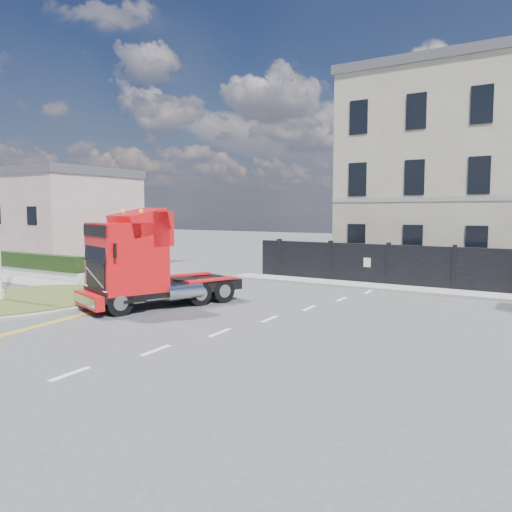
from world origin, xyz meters
The scene contains 10 objects.
ground centered at (0.00, 0.00, 0.00)m, with size 120.00×120.00×0.00m, color #424244.
traffic_island centered at (-7.00, -3.00, 0.08)m, with size 6.80×6.80×0.17m.
hedge_wall centered at (-13.00, 1.50, 0.74)m, with size 8.00×0.55×1.35m.
pavement_side centered at (-13.00, 0.40, 0.05)m, with size 8.50×1.80×0.10m, color gray.
seaside_bldg_pink centered at (-20.00, 9.00, 3.00)m, with size 8.00×8.00×6.00m, color beige.
seaside_bldg_cream centered at (-28.00, 11.00, 2.50)m, with size 9.00×8.00×5.00m, color beige.
hoarding_fence centered at (6.55, 9.00, 1.00)m, with size 18.80×0.25×2.00m.
georgian_building centered at (6.00, 16.50, 5.77)m, with size 12.30×10.30×12.80m.
pavement_far centered at (6.00, 8.10, 0.06)m, with size 20.00×1.60×0.12m, color gray.
truck centered at (-2.13, -1.17, 1.60)m, with size 4.17×6.37×3.58m.
Camera 1 is at (11.30, -14.49, 3.60)m, focal length 35.00 mm.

